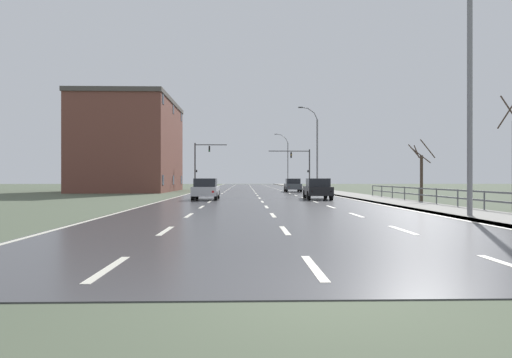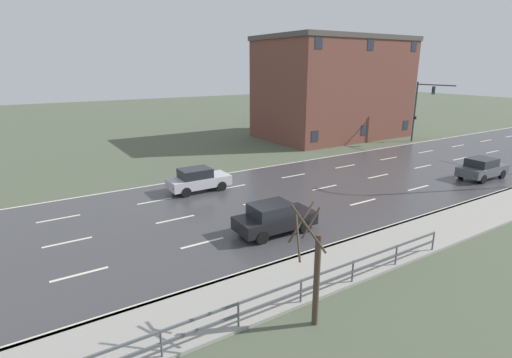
% 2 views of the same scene
% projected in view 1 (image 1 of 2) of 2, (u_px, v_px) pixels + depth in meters
% --- Properties ---
extents(ground_plane, '(160.00, 160.00, 0.12)m').
position_uv_depth(ground_plane, '(254.00, 192.00, 53.51)').
color(ground_plane, '#4C5642').
extents(road_asphalt_strip, '(14.00, 120.00, 0.03)m').
position_uv_depth(road_asphalt_strip, '(252.00, 189.00, 65.50)').
color(road_asphalt_strip, '#3D3D3F').
rests_on(road_asphalt_strip, ground).
extents(sidewalk_right, '(3.00, 120.00, 0.12)m').
position_uv_depth(sidewalk_right, '(309.00, 189.00, 65.73)').
color(sidewalk_right, gray).
rests_on(sidewalk_right, ground).
extents(guardrail, '(0.07, 25.18, 1.00)m').
position_uv_depth(guardrail, '(437.00, 193.00, 25.21)').
color(guardrail, '#515459').
rests_on(guardrail, ground).
extents(street_lamp_foreground, '(2.82, 0.24, 11.04)m').
position_uv_depth(street_lamp_foreground, '(465.00, 81.00, 17.10)').
color(street_lamp_foreground, slate).
rests_on(street_lamp_foreground, ground).
extents(street_lamp_midground, '(2.40, 0.24, 10.26)m').
position_uv_depth(street_lamp_midground, '(316.00, 150.00, 52.94)').
color(street_lamp_midground, slate).
rests_on(street_lamp_midground, ground).
extents(street_lamp_distant, '(2.82, 0.24, 10.67)m').
position_uv_depth(street_lamp_distant, '(287.00, 161.00, 88.78)').
color(street_lamp_distant, slate).
rests_on(street_lamp_distant, ground).
extents(traffic_signal_right, '(5.81, 0.36, 5.67)m').
position_uv_depth(traffic_signal_right, '(301.00, 163.00, 61.25)').
color(traffic_signal_right, '#38383A').
rests_on(traffic_signal_right, ground).
extents(traffic_signal_left, '(4.41, 0.36, 6.42)m').
position_uv_depth(traffic_signal_left, '(200.00, 160.00, 59.60)').
color(traffic_signal_left, '#38383A').
rests_on(traffic_signal_left, ground).
extents(car_far_right, '(1.92, 4.14, 1.57)m').
position_uv_depth(car_far_right, '(318.00, 189.00, 32.81)').
color(car_far_right, black).
rests_on(car_far_right, ground).
extents(car_distant, '(1.84, 4.10, 1.57)m').
position_uv_depth(car_distant, '(206.00, 189.00, 32.18)').
color(car_distant, '#B7B7BC').
rests_on(car_distant, ground).
extents(car_near_right, '(1.88, 4.12, 1.57)m').
position_uv_depth(car_near_right, '(293.00, 185.00, 51.41)').
color(car_near_right, '#474C51').
rests_on(car_near_right, ground).
extents(brick_building, '(10.55, 16.50, 11.22)m').
position_uv_depth(brick_building, '(131.00, 146.00, 53.94)').
color(brick_building, brown).
rests_on(brick_building, ground).
extents(bare_tree_mid, '(1.66, 1.34, 4.19)m').
position_uv_depth(bare_tree_mid, '(421.00, 173.00, 29.92)').
color(bare_tree_mid, '#423328').
rests_on(bare_tree_mid, ground).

